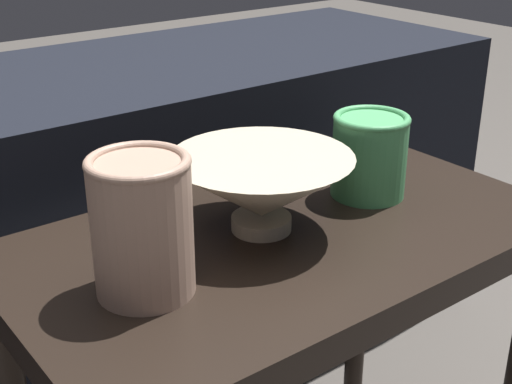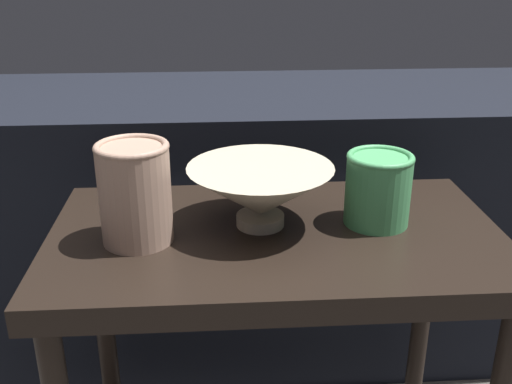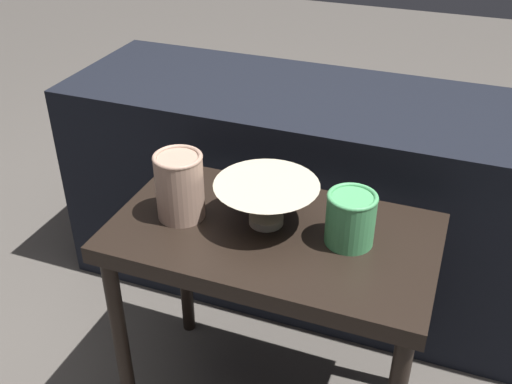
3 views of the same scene
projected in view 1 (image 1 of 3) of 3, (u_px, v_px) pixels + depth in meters
table at (286, 280)px, 0.93m from camera, size 0.71×0.40×0.55m
couch_backdrop at (109, 237)px, 1.37m from camera, size 1.58×0.50×0.65m
bowl at (262, 188)px, 0.88m from camera, size 0.23×0.23×0.10m
vase_textured_left at (142, 224)px, 0.74m from camera, size 0.11×0.11×0.15m
vase_colorful_right at (370, 154)px, 0.98m from camera, size 0.10×0.10×0.12m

